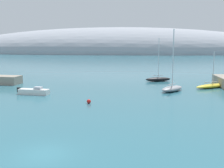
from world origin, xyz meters
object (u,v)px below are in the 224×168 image
at_px(sailboat_yellow_outer_mooring, 213,86).
at_px(motorboat_white_alongside_breakwater, 34,92).
at_px(mooring_buoy_red, 89,101).
at_px(sailboat_grey_near_shore, 172,88).
at_px(sailboat_black_mid_mooring, 158,79).

height_order(sailboat_yellow_outer_mooring, motorboat_white_alongside_breakwater, sailboat_yellow_outer_mooring).
bearing_deg(sailboat_yellow_outer_mooring, mooring_buoy_red, -177.63).
bearing_deg(sailboat_grey_near_shore, mooring_buoy_red, 168.75).
bearing_deg(mooring_buoy_red, sailboat_grey_near_shore, 41.10).
bearing_deg(mooring_buoy_red, motorboat_white_alongside_breakwater, 149.66).
height_order(sailboat_yellow_outer_mooring, mooring_buoy_red, sailboat_yellow_outer_mooring).
xyz_separation_m(sailboat_grey_near_shore, motorboat_white_alongside_breakwater, (-22.70, -5.14, -0.11)).
relative_size(sailboat_yellow_outer_mooring, motorboat_white_alongside_breakwater, 1.40).
bearing_deg(sailboat_grey_near_shore, sailboat_yellow_outer_mooring, -22.18).
xyz_separation_m(sailboat_grey_near_shore, mooring_buoy_red, (-12.64, -11.03, -0.30)).
xyz_separation_m(sailboat_yellow_outer_mooring, mooring_buoy_red, (-20.61, -15.66, -0.12)).
relative_size(sailboat_grey_near_shore, sailboat_yellow_outer_mooring, 1.37).
height_order(sailboat_grey_near_shore, mooring_buoy_red, sailboat_grey_near_shore).
relative_size(sailboat_grey_near_shore, sailboat_black_mid_mooring, 1.14).
xyz_separation_m(sailboat_grey_near_shore, sailboat_yellow_outer_mooring, (7.96, 4.63, -0.19)).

